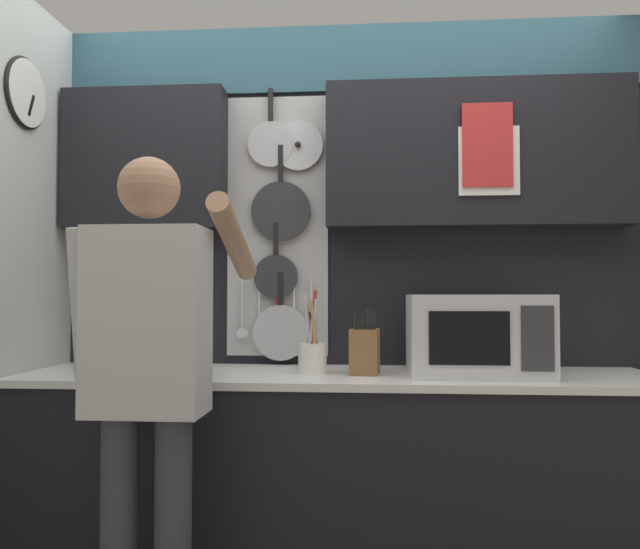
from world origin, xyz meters
The scene contains 6 objects.
base_cabinet_counter centered at (0.00, 0.00, 0.44)m, with size 2.56×0.64×0.89m.
back_wall_unit centered at (0.02, 0.28, 1.51)m, with size 3.13×0.23×2.46m.
microwave centered at (0.56, -0.03, 1.05)m, with size 0.53×0.39×0.32m.
knife_block centered at (0.11, -0.03, 0.99)m, with size 0.13×0.16×0.27m.
utensil_crock centered at (-0.10, -0.03, 0.97)m, with size 0.12×0.12×0.34m.
person centered at (-0.60, -0.54, 0.99)m, with size 0.54×0.63×1.67m.
Camera 1 is at (0.13, -2.55, 1.21)m, focal length 35.00 mm.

